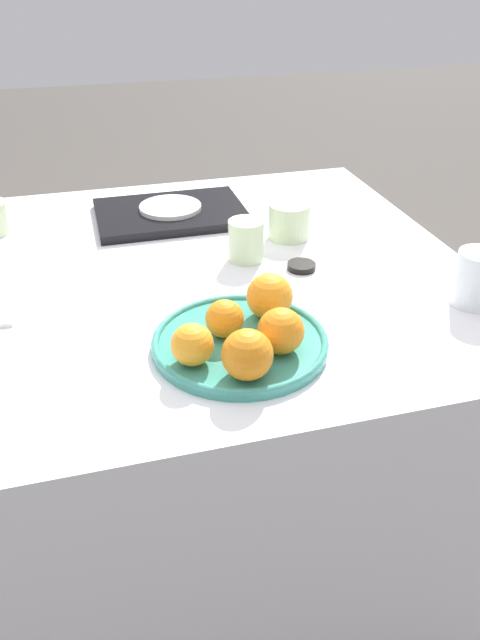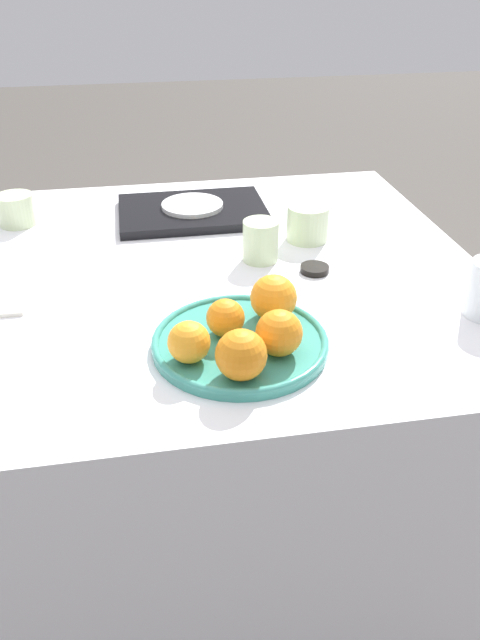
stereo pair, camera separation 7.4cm
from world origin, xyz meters
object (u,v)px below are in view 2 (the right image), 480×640
fruit_platter (240,342)px  cup_2 (16,210)px  cup_0 (308,223)px  orange_4 (279,333)px  orange_1 (189,342)px  orange_0 (225,318)px  serving_tray (193,211)px  orange_2 (274,298)px  cup_3 (261,241)px  soy_dish (315,269)px  orange_3 (241,355)px  side_plate (192,205)px

fruit_platter → cup_2: cup_2 is taller
cup_0 → orange_4: bearing=-110.7°
orange_1 → cup_0: (0.29, 0.42, -0.01)m
orange_0 → orange_4: 0.10m
orange_1 → fruit_platter: bearing=26.0°
fruit_platter → orange_0: (-0.02, 0.02, 0.03)m
orange_0 → orange_4: bearing=-42.6°
serving_tray → cup_0: 0.29m
orange_2 → cup_3: orange_2 is taller
soy_dish → cup_3: bearing=142.8°
orange_3 → soy_dish: bearing=58.1°
orange_1 → cup_2: orange_1 is taller
orange_4 → cup_2: orange_4 is taller
soy_dish → serving_tray: bearing=121.5°
orange_4 → side_plate: bearing=96.1°
cup_3 → orange_1: bearing=-117.4°
orange_2 → soy_dish: 0.22m
fruit_platter → cup_0: 0.43m
serving_tray → orange_4: bearing=-83.9°
cup_0 → cup_2: 0.64m
orange_0 → cup_0: (0.23, 0.36, -0.01)m
orange_0 → orange_3: size_ratio=0.82×
orange_3 → side_plate: orange_3 is taller
fruit_platter → orange_2: (0.06, 0.06, 0.04)m
orange_2 → soy_dish: size_ratio=1.38×
serving_tray → cup_2: 0.39m
orange_0 → orange_2: bearing=22.9°
side_plate → cup_3: cup_3 is taller
orange_4 → soy_dish: 0.31m
orange_1 → orange_2: orange_2 is taller
serving_tray → soy_dish: bearing=-58.5°
cup_0 → cup_3: (-0.12, -0.08, 0.00)m
orange_0 → soy_dish: bearing=45.6°
orange_0 → side_plate: bearing=89.3°
side_plate → orange_4: bearing=-83.9°
orange_0 → orange_1: 0.09m
side_plate → serving_tray: bearing=0.0°
orange_1 → orange_4: 0.13m
orange_1 → cup_0: size_ratio=0.73×
fruit_platter → serving_tray: 0.55m
orange_3 → cup_2: bearing=120.3°
cup_2 → orange_2: bearing=-47.8°
side_plate → cup_3: 0.28m
orange_3 → serving_tray: orange_3 is taller
cup_3 → orange_3: bearing=-105.5°
orange_1 → orange_2: bearing=33.0°
orange_0 → side_plate: 0.53m
orange_0 → orange_3: bearing=-87.7°
orange_0 → cup_3: cup_3 is taller
orange_0 → cup_2: bearing=124.8°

